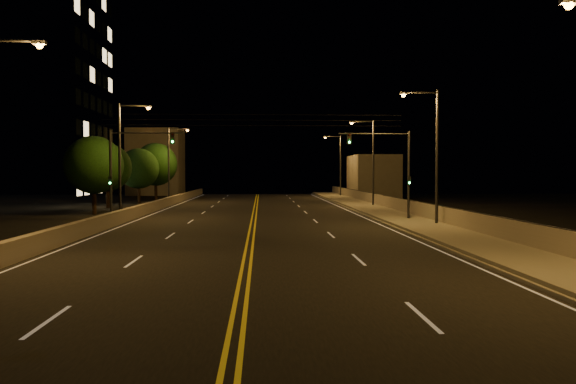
{
  "coord_description": "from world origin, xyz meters",
  "views": [
    {
      "loc": [
        0.55,
        -11.94,
        3.55
      ],
      "look_at": [
        2.0,
        18.0,
        2.5
      ],
      "focal_mm": 35.0,
      "sensor_mm": 36.0,
      "label": 1
    }
  ],
  "objects_px": {
    "streetlight_3": "(339,161)",
    "traffic_signal_left": "(125,165)",
    "streetlight_5": "(123,152)",
    "tree_1": "(107,167)",
    "tree_3": "(156,164)",
    "tree_2": "(139,169)",
    "streetlight_1": "(433,148)",
    "streetlight_6": "(171,159)",
    "traffic_signal_right": "(395,165)",
    "tree_0": "(94,165)",
    "streetlight_2": "(370,157)"
  },
  "relations": [
    {
      "from": "tree_1",
      "to": "tree_3",
      "type": "height_order",
      "value": "tree_3"
    },
    {
      "from": "streetlight_3",
      "to": "streetlight_6",
      "type": "relative_size",
      "value": 1.0
    },
    {
      "from": "tree_1",
      "to": "tree_2",
      "type": "distance_m",
      "value": 8.79
    },
    {
      "from": "tree_1",
      "to": "tree_3",
      "type": "relative_size",
      "value": 0.89
    },
    {
      "from": "streetlight_1",
      "to": "tree_0",
      "type": "height_order",
      "value": "streetlight_1"
    },
    {
      "from": "streetlight_2",
      "to": "streetlight_5",
      "type": "height_order",
      "value": "same"
    },
    {
      "from": "tree_0",
      "to": "streetlight_5",
      "type": "bearing_deg",
      "value": -52.63
    },
    {
      "from": "tree_3",
      "to": "tree_0",
      "type": "bearing_deg",
      "value": -92.73
    },
    {
      "from": "traffic_signal_right",
      "to": "tree_1",
      "type": "distance_m",
      "value": 30.49
    },
    {
      "from": "streetlight_3",
      "to": "tree_3",
      "type": "height_order",
      "value": "streetlight_3"
    },
    {
      "from": "streetlight_1",
      "to": "streetlight_6",
      "type": "height_order",
      "value": "same"
    },
    {
      "from": "streetlight_3",
      "to": "traffic_signal_right",
      "type": "height_order",
      "value": "streetlight_3"
    },
    {
      "from": "tree_3",
      "to": "tree_2",
      "type": "bearing_deg",
      "value": -103.34
    },
    {
      "from": "streetlight_2",
      "to": "streetlight_3",
      "type": "height_order",
      "value": "same"
    },
    {
      "from": "traffic_signal_right",
      "to": "tree_0",
      "type": "bearing_deg",
      "value": 159.37
    },
    {
      "from": "streetlight_5",
      "to": "streetlight_1",
      "type": "bearing_deg",
      "value": -20.42
    },
    {
      "from": "streetlight_3",
      "to": "tree_1",
      "type": "bearing_deg",
      "value": -140.19
    },
    {
      "from": "traffic_signal_left",
      "to": "tree_2",
      "type": "height_order",
      "value": "traffic_signal_left"
    },
    {
      "from": "streetlight_3",
      "to": "tree_0",
      "type": "height_order",
      "value": "streetlight_3"
    },
    {
      "from": "traffic_signal_left",
      "to": "tree_2",
      "type": "relative_size",
      "value": 1.02
    },
    {
      "from": "traffic_signal_right",
      "to": "tree_1",
      "type": "bearing_deg",
      "value": 144.5
    },
    {
      "from": "streetlight_6",
      "to": "tree_3",
      "type": "bearing_deg",
      "value": 121.34
    },
    {
      "from": "traffic_signal_right",
      "to": "tree_2",
      "type": "relative_size",
      "value": 1.02
    },
    {
      "from": "streetlight_1",
      "to": "traffic_signal_left",
      "type": "distance_m",
      "value": 20.74
    },
    {
      "from": "traffic_signal_left",
      "to": "tree_2",
      "type": "distance_m",
      "value": 26.84
    },
    {
      "from": "streetlight_2",
      "to": "traffic_signal_right",
      "type": "bearing_deg",
      "value": -95.11
    },
    {
      "from": "streetlight_1",
      "to": "tree_1",
      "type": "bearing_deg",
      "value": 140.66
    },
    {
      "from": "tree_1",
      "to": "traffic_signal_right",
      "type": "bearing_deg",
      "value": -35.5
    },
    {
      "from": "tree_3",
      "to": "streetlight_3",
      "type": "bearing_deg",
      "value": 19.64
    },
    {
      "from": "streetlight_6",
      "to": "tree_2",
      "type": "relative_size",
      "value": 1.39
    },
    {
      "from": "streetlight_5",
      "to": "tree_1",
      "type": "height_order",
      "value": "streetlight_5"
    },
    {
      "from": "tree_3",
      "to": "streetlight_1",
      "type": "bearing_deg",
      "value": -55.5
    },
    {
      "from": "streetlight_2",
      "to": "tree_2",
      "type": "relative_size",
      "value": 1.39
    },
    {
      "from": "traffic_signal_left",
      "to": "tree_1",
      "type": "relative_size",
      "value": 1.01
    },
    {
      "from": "traffic_signal_left",
      "to": "streetlight_3",
      "type": "bearing_deg",
      "value": 62.82
    },
    {
      "from": "streetlight_1",
      "to": "traffic_signal_left",
      "type": "height_order",
      "value": "streetlight_1"
    },
    {
      "from": "streetlight_5",
      "to": "traffic_signal_left",
      "type": "relative_size",
      "value": 1.36
    },
    {
      "from": "traffic_signal_left",
      "to": "streetlight_6",
      "type": "bearing_deg",
      "value": 92.3
    },
    {
      "from": "streetlight_3",
      "to": "traffic_signal_left",
      "type": "bearing_deg",
      "value": -117.18
    },
    {
      "from": "streetlight_2",
      "to": "tree_3",
      "type": "height_order",
      "value": "streetlight_2"
    },
    {
      "from": "streetlight_3",
      "to": "streetlight_6",
      "type": "distance_m",
      "value": 24.95
    },
    {
      "from": "streetlight_3",
      "to": "tree_3",
      "type": "relative_size",
      "value": 1.22
    },
    {
      "from": "tree_2",
      "to": "streetlight_2",
      "type": "bearing_deg",
      "value": -21.54
    },
    {
      "from": "traffic_signal_left",
      "to": "tree_0",
      "type": "bearing_deg",
      "value": 117.92
    },
    {
      "from": "streetlight_5",
      "to": "tree_1",
      "type": "distance_m",
      "value": 14.47
    },
    {
      "from": "streetlight_3",
      "to": "tree_1",
      "type": "distance_m",
      "value": 34.25
    },
    {
      "from": "traffic_signal_left",
      "to": "tree_3",
      "type": "bearing_deg",
      "value": 96.69
    },
    {
      "from": "tree_3",
      "to": "streetlight_6",
      "type": "bearing_deg",
      "value": -58.66
    },
    {
      "from": "streetlight_2",
      "to": "streetlight_5",
      "type": "xyz_separation_m",
      "value": [
        -21.42,
        -12.39,
        0.0
      ]
    },
    {
      "from": "traffic_signal_right",
      "to": "traffic_signal_left",
      "type": "bearing_deg",
      "value": 180.0
    }
  ]
}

